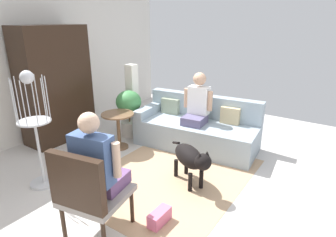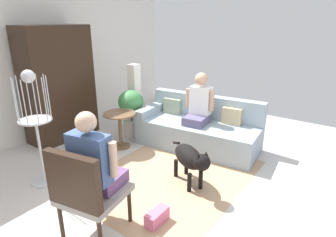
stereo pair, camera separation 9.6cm
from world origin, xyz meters
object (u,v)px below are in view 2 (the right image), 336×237
Objects in this scene: round_end_table at (120,124)px; potted_plant at (131,108)px; column_lamp at (135,98)px; armchair at (84,189)px; armoire_cabinet at (58,84)px; couch at (198,129)px; handbag at (157,217)px; bird_cage_stand at (37,127)px; person_on_armchair at (94,161)px; person_on_couch at (199,103)px; dog at (190,158)px.

potted_plant is (0.52, 0.21, 0.12)m from round_end_table.
column_lamp is at bearing 27.72° from potted_plant.
armchair is at bearing -143.84° from round_end_table.
potted_plant is at bearing -50.87° from armoire_cabinet.
couch is 2.13m from handbag.
armchair reaches higher than potted_plant.
armoire_cabinet is at bearing 73.02° from handbag.
couch is 2.12× the size of armchair.
bird_cage_stand is 0.76× the size of armoire_cabinet.
bird_cage_stand reaches higher than person_on_armchair.
person_on_armchair is (-2.39, -0.18, 0.01)m from person_on_couch.
round_end_table is at bearing 55.47° from handbag.
round_end_table is 0.57m from potted_plant.
person_on_armchair is 1.05× the size of dog.
couch is 1.34m from round_end_table.
person_on_armchair reaches higher than person_on_couch.
bird_cage_stand is at bearing 177.82° from round_end_table.
person_on_armchair is at bearing 131.69° from handbag.
column_lamp is at bearing 7.78° from bird_cage_stand.
person_on_couch is at bearing 4.62° from armchair.
potted_plant is 0.32m from column_lamp.
armoire_cabinet reaches higher than couch.
couch is 0.49m from person_on_couch.
person_on_couch reaches higher than round_end_table.
armchair reaches higher than round_end_table.
column_lamp reaches higher than round_end_table.
bird_cage_stand is (-1.11, 1.65, 0.41)m from dog.
armoire_cabinet is (1.13, 1.15, 0.21)m from bird_cage_stand.
dog is 0.53× the size of bird_cage_stand.
armchair is at bearing 167.73° from dog.
bird_cage_stand is at bearing 97.73° from handbag.
armoire_cabinet is at bearing 45.49° from bird_cage_stand.
column_lamp is 0.65× the size of armoire_cabinet.
round_end_table is at bearing 128.71° from couch.
person_on_armchair is 0.56× the size of bird_cage_stand.
column_lamp reaches higher than potted_plant.
column_lamp is at bearing -38.26° from armoire_cabinet.
potted_plant is at bearing 33.34° from armchair.
bird_cage_stand reaches higher than armchair.
person_on_couch reaches higher than armchair.
armoire_cabinet is at bearing 62.05° from person_on_armchair.
potted_plant is at bearing -152.28° from column_lamp.
person_on_armchair is 0.43× the size of armoire_cabinet.
armchair reaches higher than dog.
dog is (1.28, -0.34, -0.41)m from person_on_armchair.
person_on_armchair is (-2.42, -0.20, 0.50)m from couch.
person_on_couch is at bearing -26.93° from bird_cage_stand.
person_on_armchair is 2.78m from armoire_cabinet.
armchair is 3.02m from column_lamp.
couch is 2.55m from bird_cage_stand.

